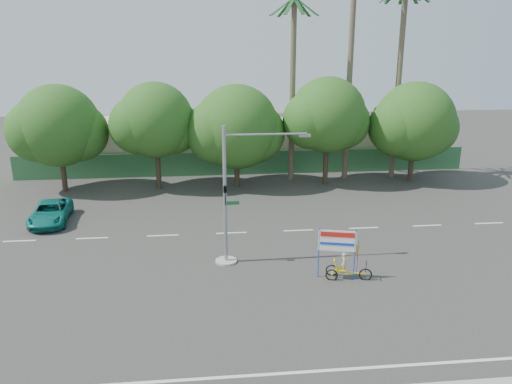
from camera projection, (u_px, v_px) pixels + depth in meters
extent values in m
plane|color=#33302D|center=(287.00, 297.00, 21.92)|extent=(120.00, 120.00, 0.00)
cube|color=#336B3D|center=(246.00, 163.00, 42.12)|extent=(38.00, 0.08, 2.00)
cube|color=beige|center=(132.00, 143.00, 45.13)|extent=(12.00, 8.00, 4.00)
cube|color=beige|center=(326.00, 142.00, 46.97)|extent=(14.00, 8.00, 3.60)
cylinder|color=#473828|center=(63.00, 168.00, 37.18)|extent=(0.40, 0.40, 3.52)
sphere|color=#1F4D16|center=(58.00, 126.00, 36.26)|extent=(6.00, 6.00, 6.00)
sphere|color=#1F4D16|center=(79.00, 132.00, 36.84)|extent=(4.32, 4.32, 4.32)
sphere|color=#1F4D16|center=(38.00, 131.00, 35.98)|extent=(4.56, 4.56, 4.56)
cylinder|color=#473828|center=(158.00, 165.00, 37.84)|extent=(0.40, 0.40, 3.74)
sphere|color=#1F4D16|center=(155.00, 120.00, 36.86)|extent=(5.60, 5.60, 5.60)
sphere|color=#1F4D16|center=(173.00, 127.00, 37.44)|extent=(4.03, 4.03, 4.03)
sphere|color=#1F4D16|center=(138.00, 125.00, 36.60)|extent=(4.26, 4.26, 4.26)
cylinder|color=#473828|center=(237.00, 166.00, 38.50)|extent=(0.40, 0.40, 3.30)
sphere|color=#1F4D16|center=(236.00, 127.00, 37.64)|extent=(6.40, 6.40, 6.40)
sphere|color=#1F4D16|center=(255.00, 133.00, 38.22)|extent=(4.61, 4.61, 4.61)
sphere|color=#1F4D16|center=(218.00, 132.00, 37.34)|extent=(4.86, 4.86, 4.86)
cylinder|color=#473828|center=(326.00, 160.00, 39.11)|extent=(0.40, 0.40, 3.87)
sphere|color=#1F4D16|center=(328.00, 115.00, 38.10)|extent=(5.80, 5.80, 5.80)
sphere|color=#1F4D16|center=(343.00, 122.00, 38.69)|extent=(4.18, 4.18, 4.18)
sphere|color=#1F4D16|center=(311.00, 120.00, 37.83)|extent=(4.41, 4.41, 4.41)
cylinder|color=#473828|center=(411.00, 160.00, 39.86)|extent=(0.40, 0.40, 3.43)
sphere|color=#1F4D16|center=(415.00, 122.00, 38.97)|extent=(6.20, 6.20, 6.20)
sphere|color=#1F4D16|center=(430.00, 128.00, 39.55)|extent=(4.46, 4.46, 4.46)
sphere|color=#1F4D16|center=(399.00, 126.00, 38.68)|extent=(4.71, 4.71, 4.71)
cylinder|color=#70604C|center=(350.00, 73.00, 38.85)|extent=(0.44, 0.44, 17.00)
cylinder|color=#70604C|center=(398.00, 85.00, 39.54)|extent=(0.44, 0.44, 15.00)
cylinder|color=#70604C|center=(292.00, 93.00, 38.84)|extent=(0.44, 0.44, 14.00)
cube|color=#1C4C21|center=(307.00, 6.00, 37.11)|extent=(1.91, 0.28, 1.36)
cube|color=#1C4C21|center=(302.00, 7.00, 37.67)|extent=(1.65, 1.44, 1.36)
cube|color=#1C4C21|center=(294.00, 7.00, 37.92)|extent=(0.61, 1.93, 1.36)
cube|color=#1C4C21|center=(286.00, 7.00, 37.75)|extent=(1.20, 1.80, 1.36)
cube|color=#1C4C21|center=(282.00, 7.00, 37.24)|extent=(1.89, 0.92, 1.36)
cube|color=#1C4C21|center=(283.00, 6.00, 36.62)|extent=(1.89, 0.92, 1.36)
cube|color=#1C4C21|center=(290.00, 6.00, 36.19)|extent=(1.20, 1.80, 1.36)
cube|color=#1C4C21|center=(299.00, 5.00, 36.15)|extent=(0.61, 1.93, 1.36)
cube|color=#1C4C21|center=(305.00, 6.00, 36.51)|extent=(1.65, 1.44, 1.36)
cylinder|color=gray|center=(226.00, 261.00, 25.47)|extent=(1.10, 1.10, 0.10)
cylinder|color=gray|center=(225.00, 196.00, 24.48)|extent=(0.18, 0.18, 7.00)
cylinder|color=gray|center=(266.00, 134.00, 23.80)|extent=(4.00, 0.10, 0.10)
cube|color=gray|center=(305.00, 136.00, 24.02)|extent=(0.55, 0.20, 0.12)
imported|color=black|center=(225.00, 196.00, 24.24)|extent=(0.16, 0.20, 1.00)
cube|color=#14662D|center=(232.00, 203.00, 24.61)|extent=(0.70, 0.04, 0.18)
torus|color=black|center=(365.00, 275.00, 23.45)|extent=(0.63, 0.23, 0.63)
torus|color=black|center=(332.00, 270.00, 23.93)|extent=(0.58, 0.21, 0.59)
torus|color=black|center=(332.00, 275.00, 23.44)|extent=(0.58, 0.21, 0.59)
cube|color=gold|center=(349.00, 272.00, 23.55)|extent=(1.54, 0.45, 0.06)
cube|color=gold|center=(332.00, 272.00, 23.68)|extent=(0.19, 0.55, 0.05)
cube|color=gold|center=(341.00, 269.00, 23.56)|extent=(0.55, 0.49, 0.06)
cube|color=gold|center=(336.00, 264.00, 23.52)|extent=(0.30, 0.43, 0.50)
cylinder|color=black|center=(366.00, 267.00, 23.34)|extent=(0.03, 0.03, 0.51)
cube|color=black|center=(366.00, 263.00, 23.27)|extent=(0.14, 0.41, 0.04)
imported|color=#CCB284|center=(344.00, 263.00, 23.44)|extent=(0.32, 0.41, 1.00)
cylinder|color=blue|center=(319.00, 253.00, 23.49)|extent=(0.06, 0.06, 2.50)
cylinder|color=blue|center=(355.00, 255.00, 23.25)|extent=(0.06, 0.06, 2.50)
cube|color=white|center=(337.00, 241.00, 23.19)|extent=(1.71, 0.49, 1.02)
cube|color=red|center=(338.00, 235.00, 23.06)|extent=(1.53, 0.41, 0.24)
cube|color=blue|center=(337.00, 244.00, 23.19)|extent=(1.53, 0.41, 0.13)
cylinder|color=black|center=(357.00, 261.00, 23.31)|extent=(0.02, 0.02, 1.94)
cube|color=red|center=(351.00, 248.00, 23.18)|extent=(0.80, 0.23, 0.61)
imported|color=#10746B|center=(51.00, 212.00, 30.93)|extent=(2.53, 4.79, 1.29)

